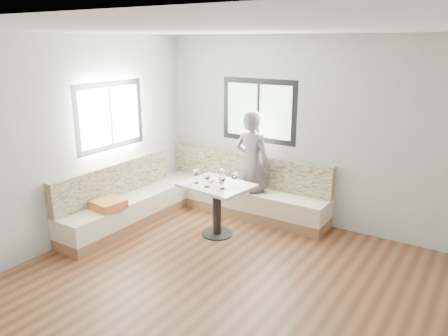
{
  "coord_description": "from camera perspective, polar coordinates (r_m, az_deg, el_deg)",
  "views": [
    {
      "loc": [
        2.34,
        -3.49,
        2.71
      ],
      "look_at": [
        -0.86,
        1.43,
        0.99
      ],
      "focal_mm": 35.0,
      "sensor_mm": 36.0,
      "label": 1
    }
  ],
  "objects": [
    {
      "name": "room",
      "position": [
        4.5,
        -1.07,
        -0.38
      ],
      "size": [
        5.01,
        5.01,
        2.81
      ],
      "color": "brown",
      "rests_on": "ground"
    },
    {
      "name": "wine_glass_e",
      "position": [
        5.98,
        1.38,
        -1.02
      ],
      "size": [
        0.1,
        0.1,
        0.22
      ],
      "color": "white",
      "rests_on": "table"
    },
    {
      "name": "wine_glass_a",
      "position": [
        6.13,
        -3.65,
        -0.59
      ],
      "size": [
        0.1,
        0.1,
        0.22
      ],
      "color": "white",
      "rests_on": "table"
    },
    {
      "name": "table",
      "position": [
        6.19,
        -0.94,
        -3.8
      ],
      "size": [
        1.01,
        0.83,
        0.77
      ],
      "rotation": [
        0.0,
        0.0,
        -0.12
      ],
      "color": "black",
      "rests_on": "ground"
    },
    {
      "name": "banquette",
      "position": [
        6.87,
        -4.25,
        -3.93
      ],
      "size": [
        2.9,
        2.8,
        0.95
      ],
      "color": "#956441",
      "rests_on": "ground"
    },
    {
      "name": "wine_glass_c",
      "position": [
        5.88,
        -0.2,
        -1.31
      ],
      "size": [
        0.1,
        0.1,
        0.22
      ],
      "color": "white",
      "rests_on": "table"
    },
    {
      "name": "wine_glass_b",
      "position": [
        5.96,
        -2.24,
        -1.07
      ],
      "size": [
        0.1,
        0.1,
        0.22
      ],
      "color": "white",
      "rests_on": "table"
    },
    {
      "name": "person",
      "position": [
        6.76,
        3.76,
        0.4
      ],
      "size": [
        0.67,
        0.48,
        1.71
      ],
      "primitive_type": "imported",
      "rotation": [
        0.0,
        0.0,
        3.02
      ],
      "color": "#5D555B",
      "rests_on": "ground"
    },
    {
      "name": "wine_glass_d",
      "position": [
        6.14,
        -0.33,
        -0.53
      ],
      "size": [
        0.1,
        0.1,
        0.22
      ],
      "color": "white",
      "rests_on": "table"
    },
    {
      "name": "olive_ramekin",
      "position": [
        6.21,
        -1.72,
        -1.65
      ],
      "size": [
        0.1,
        0.1,
        0.04
      ],
      "color": "white",
      "rests_on": "table"
    }
  ]
}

